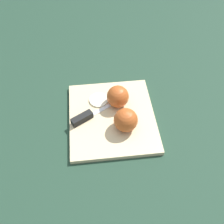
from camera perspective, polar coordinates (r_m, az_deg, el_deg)
name	(u,v)px	position (r m, az deg, el deg)	size (l,w,h in m)	color
ground_plane	(112,119)	(0.89, 0.00, -1.45)	(4.00, 4.00, 0.00)	#1E3828
cutting_board	(112,117)	(0.88, 0.00, -1.14)	(0.36, 0.33, 0.02)	#D1B789
apple_half_left	(126,120)	(0.82, 2.99, -1.78)	(0.08, 0.08, 0.08)	#AD4C1E
apple_half_right	(118,97)	(0.88, 1.25, 3.37)	(0.08, 0.08, 0.08)	#AD4C1E
knife	(84,117)	(0.87, -6.13, -1.18)	(0.12, 0.14, 0.02)	silver
apple_slice	(99,100)	(0.92, -2.87, 2.64)	(0.07, 0.07, 0.01)	#EFE5C6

